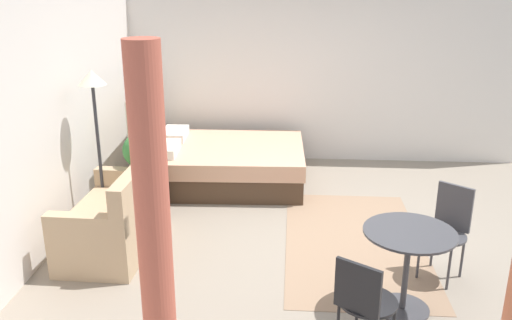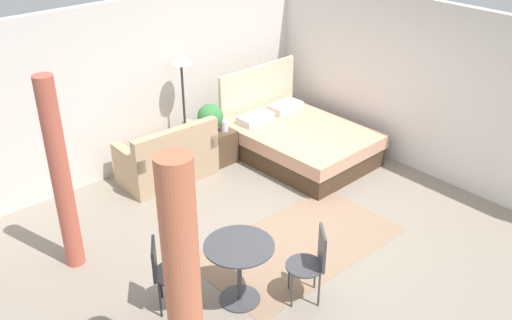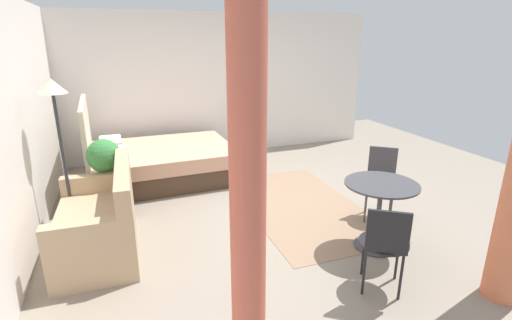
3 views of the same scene
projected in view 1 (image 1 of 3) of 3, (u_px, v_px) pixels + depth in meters
name	position (u px, v px, depth m)	size (l,w,h in m)	color
ground_plane	(329.00, 236.00, 5.87)	(8.28, 8.78, 0.02)	gray
wall_back	(56.00, 116.00, 5.64)	(8.28, 0.12, 2.56)	silver
wall_right	(322.00, 75.00, 7.94)	(0.12, 5.78, 2.56)	silver
area_rug	(354.00, 242.00, 5.70)	(2.54, 1.43, 0.01)	#93755B
bed	(219.00, 161.00, 7.29)	(1.68, 2.16, 1.28)	#473323
couch	(116.00, 220.00, 5.50)	(1.38, 0.80, 0.91)	tan
nightstand	(147.00, 193.00, 6.31)	(0.54, 0.39, 0.53)	brown
potted_plant	(140.00, 152.00, 6.04)	(0.39, 0.39, 0.48)	brown
vase	(150.00, 161.00, 6.30)	(0.13, 0.13, 0.18)	silver
floor_lamp	(94.00, 104.00, 5.69)	(0.31, 0.31, 1.74)	#2D2D33
balcony_table	(408.00, 255.00, 4.40)	(0.75, 0.75, 0.73)	#3F3F44
cafe_chair_near_window	(448.00, 224.00, 4.94)	(0.58, 0.58, 0.87)	#3F3F44
cafe_chair_near_couch	(363.00, 299.00, 3.82)	(0.59, 0.59, 0.83)	black
curtain_right	(154.00, 233.00, 3.31)	(0.21, 0.21, 2.35)	#C15B47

